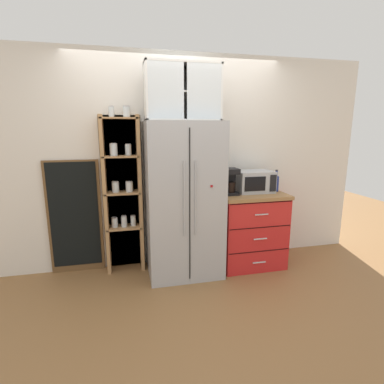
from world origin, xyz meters
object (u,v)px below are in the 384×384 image
at_px(bottle_cobalt, 276,182).
at_px(chalkboard_menu, 75,217).
at_px(microwave, 254,181).
at_px(mug_sage, 252,189).
at_px(refrigerator, 184,200).
at_px(coffee_maker, 230,181).

xyz_separation_m(bottle_cobalt, chalkboard_menu, (-2.41, 0.26, -0.36)).
bearing_deg(microwave, bottle_cobalt, -6.27).
relative_size(mug_sage, bottle_cobalt, 0.41).
height_order(refrigerator, chalkboard_menu, refrigerator).
bearing_deg(refrigerator, microwave, 4.90).
xyz_separation_m(refrigerator, coffee_maker, (0.57, 0.04, 0.19)).
bearing_deg(refrigerator, coffee_maker, 3.56).
relative_size(microwave, mug_sage, 4.00).
relative_size(coffee_maker, chalkboard_menu, 0.23).
relative_size(mug_sage, chalkboard_menu, 0.08).
bearing_deg(mug_sage, chalkboard_menu, 172.02).
distance_m(coffee_maker, bottle_cobalt, 0.62).
height_order(refrigerator, coffee_maker, refrigerator).
bearing_deg(mug_sage, microwave, 51.43).
bearing_deg(refrigerator, chalkboard_menu, 166.27).
height_order(microwave, bottle_cobalt, bottle_cobalt).
height_order(refrigerator, bottle_cobalt, refrigerator).
height_order(refrigerator, mug_sage, refrigerator).
bearing_deg(microwave, chalkboard_menu, 174.00).
relative_size(microwave, coffee_maker, 1.42).
xyz_separation_m(coffee_maker, chalkboard_menu, (-1.80, 0.27, -0.40)).
relative_size(microwave, bottle_cobalt, 1.63).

